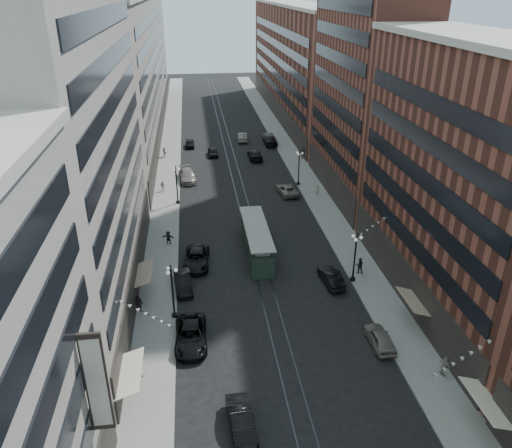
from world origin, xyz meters
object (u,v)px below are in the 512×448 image
car_5 (241,420)px  pedestrian_9 (302,153)px  lamppost_sw_mid (177,184)px  car_12 (270,140)px  lamppost_se_far (355,256)px  car_extra_2 (269,136)px  streetcar (256,241)px  pedestrian_5 (168,237)px  pedestrian_8 (317,190)px  pedestrian_extra_1 (164,152)px  car_8 (187,175)px  car_extra_1 (255,155)px  lamppost_sw_far (172,290)px  car_13 (213,152)px  car_extra_0 (183,282)px  pedestrian_7 (359,265)px  pedestrian_6 (163,186)px  car_14 (242,137)px  pedestrian_2 (139,304)px  car_7 (196,259)px  car_4 (380,338)px  car_9 (190,143)px  car_11 (287,189)px  lamppost_se_mid (299,166)px  car_2 (191,336)px  car_10 (331,277)px  pedestrian_4 (444,366)px

car_5 → pedestrian_9: (16.82, 57.99, 0.32)m
lamppost_sw_mid → car_12: lamppost_sw_mid is taller
lamppost_se_far → car_extra_2: size_ratio=1.02×
streetcar → pedestrian_5: streetcar is taller
pedestrian_8 → pedestrian_extra_1: 31.12m
streetcar → car_8: size_ratio=2.00×
car_5 → car_extra_1: size_ratio=0.84×
car_extra_1 → streetcar: bearing=82.0°
lamppost_sw_far → car_13: 48.83m
car_extra_0 → lamppost_se_far: bearing=-7.9°
car_extra_2 → pedestrian_7: bearing=89.0°
pedestrian_6 → car_14: bearing=-102.3°
pedestrian_2 → car_7: 10.04m
pedestrian_7 → car_extra_1: (-6.13, 40.25, -0.23)m
lamppost_sw_mid → pedestrian_extra_1: lamppost_sw_mid is taller
car_4 → car_extra_0: car_extra_0 is taller
car_14 → car_extra_0: size_ratio=1.06×
car_extra_0 → pedestrian_extra_1: 43.79m
car_9 → pedestrian_8: pedestrian_8 is taller
car_11 → pedestrian_8: bearing=155.7°
streetcar → car_12: 43.38m
car_11 → pedestrian_5: (-16.96, -13.94, 0.23)m
lamppost_se_mid → car_2: 39.74m
streetcar → car_extra_2: 46.50m
car_14 → pedestrian_9: size_ratio=2.67×
pedestrian_2 → car_12: 56.77m
pedestrian_8 → lamppost_sw_mid: bearing=-18.9°
streetcar → pedestrian_2: (-12.50, -10.27, -0.48)m
car_8 → lamppost_sw_mid: bearing=-105.5°
car_11 → car_extra_0: bearing=50.6°
car_7 → car_13: bearing=88.8°
car_5 → pedestrian_6: 46.12m
car_extra_0 → car_4: bearing=-38.5°
car_5 → car_2: bearing=104.8°
car_2 → pedestrian_9: pedestrian_9 is taller
car_9 → car_10: 52.50m
streetcar → car_12: streetcar is taller
pedestrian_4 → car_extra_2: (-3.63, 67.76, -0.29)m
car_14 → pedestrian_9: pedestrian_9 is taller
car_9 → pedestrian_4: bearing=-73.4°
pedestrian_6 → car_extra_0: (3.08, -27.08, -0.15)m
car_9 → car_11: 29.32m
streetcar → car_extra_2: streetcar is taller
car_13 → car_14: (6.28, 8.78, 0.12)m
car_extra_1 → car_extra_0: bearing=71.8°
lamppost_sw_mid → pedestrian_2: bearing=-97.3°
car_9 → car_extra_0: 49.61m
car_9 → pedestrian_8: size_ratio=2.49×
car_11 → pedestrian_7: size_ratio=2.97×
pedestrian_4 → pedestrian_8: size_ratio=1.12×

